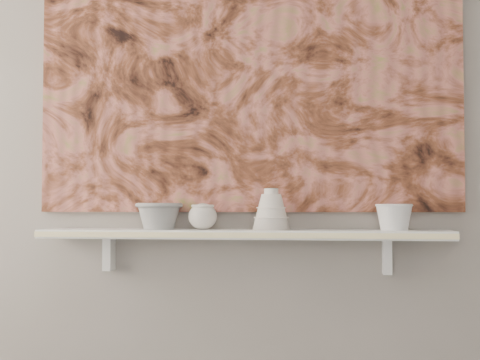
% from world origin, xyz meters
% --- Properties ---
extents(wall_back, '(3.60, 0.00, 3.60)m').
position_xyz_m(wall_back, '(0.00, 1.60, 1.35)').
color(wall_back, gray).
rests_on(wall_back, floor).
extents(shelf, '(1.40, 0.18, 0.03)m').
position_xyz_m(shelf, '(0.00, 1.51, 0.92)').
color(shelf, white).
rests_on(shelf, wall_back).
extents(shelf_stripe, '(1.40, 0.01, 0.02)m').
position_xyz_m(shelf_stripe, '(0.00, 1.41, 0.92)').
color(shelf_stripe, '#F7E8A5').
rests_on(shelf_stripe, shelf).
extents(bracket_left, '(0.03, 0.06, 0.12)m').
position_xyz_m(bracket_left, '(-0.49, 1.57, 0.84)').
color(bracket_left, white).
rests_on(bracket_left, wall_back).
extents(bracket_right, '(0.03, 0.06, 0.12)m').
position_xyz_m(bracket_right, '(0.49, 1.57, 0.84)').
color(bracket_right, white).
rests_on(bracket_right, wall_back).
extents(painting, '(1.50, 0.02, 1.10)m').
position_xyz_m(painting, '(0.00, 1.59, 1.54)').
color(painting, brown).
rests_on(painting, wall_back).
extents(house_motif, '(0.09, 0.00, 0.08)m').
position_xyz_m(house_motif, '(0.45, 1.57, 1.23)').
color(house_motif, black).
rests_on(house_motif, painting).
extents(bowl_grey, '(0.22, 0.22, 0.10)m').
position_xyz_m(bowl_grey, '(-0.29, 1.51, 0.98)').
color(bowl_grey, gray).
rests_on(bowl_grey, shelf).
extents(cup_cream, '(0.11, 0.11, 0.09)m').
position_xyz_m(cup_cream, '(-0.13, 1.51, 0.97)').
color(cup_cream, silver).
rests_on(cup_cream, shelf).
extents(bell_vessel, '(0.14, 0.14, 0.14)m').
position_xyz_m(bell_vessel, '(0.10, 1.51, 1.00)').
color(bell_vessel, silver).
rests_on(bell_vessel, shelf).
extents(bowl_white, '(0.13, 0.13, 0.09)m').
position_xyz_m(bowl_white, '(0.51, 1.51, 0.97)').
color(bowl_white, silver).
rests_on(bowl_white, shelf).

